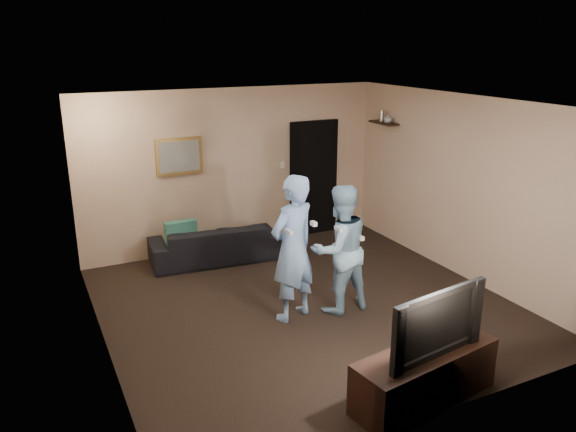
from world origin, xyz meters
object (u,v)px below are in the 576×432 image
wii_player_left (293,248)px  wii_player_right (340,249)px  tv_console (424,377)px  television (429,320)px  sofa (214,243)px

wii_player_left → wii_player_right: wii_player_left is taller
tv_console → wii_player_right: bearing=74.6°
television → wii_player_right: wii_player_right is taller
television → wii_player_left: size_ratio=0.63×
tv_console → television: size_ratio=1.32×
television → wii_player_right: size_ratio=0.70×
sofa → tv_console: size_ratio=1.29×
television → tv_console: bearing=171.6°
sofa → tv_console: (0.63, -4.27, -0.04)m
tv_console → sofa: bearing=90.1°
sofa → wii_player_right: wii_player_right is taller
tv_console → wii_player_left: size_ratio=0.83×
television → wii_player_right: bearing=74.6°
sofa → television: 4.35m
television → wii_player_right: 2.01m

